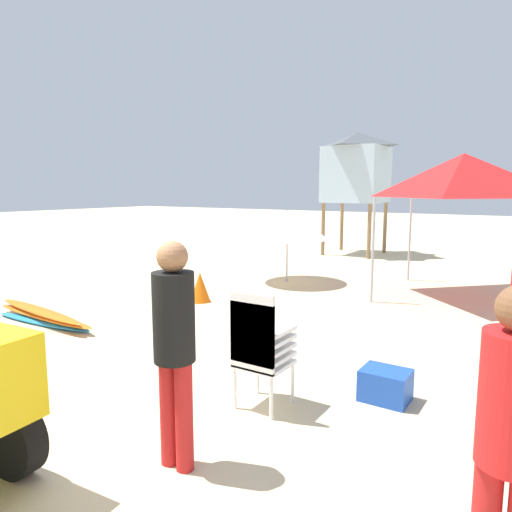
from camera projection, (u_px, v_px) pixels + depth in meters
The scene contains 10 objects.
ground at pixel (56, 449), 3.96m from camera, with size 80.00×80.00×0.00m, color beige.
stacked_plastic_chairs at pixel (259, 342), 4.57m from camera, with size 0.48×0.48×1.20m.
surfboard_pile at pixel (42, 316), 7.63m from camera, with size 2.57×0.54×0.24m.
lifeguard_near_center at pixel (174, 339), 3.57m from camera, with size 0.32×0.32×1.79m.
lifeguard_far_right at pixel (511, 434), 2.26m from camera, with size 0.32×0.32×1.74m.
popup_canopy at pixel (463, 176), 9.13m from camera, with size 2.65×2.65×2.85m.
lifeguard_tower at pixel (356, 168), 15.33m from camera, with size 1.98×1.98×3.97m.
beach_umbrella_left at pixel (287, 224), 10.82m from camera, with size 1.90×1.90×1.69m.
traffic_cone_near at pixel (200, 287), 9.07m from camera, with size 0.40×0.40×0.58m, color orange.
cooler_box at pixel (385, 385), 4.85m from camera, with size 0.48×0.38×0.33m, color blue.
Camera 1 is at (3.42, -2.18, 2.18)m, focal length 32.97 mm.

